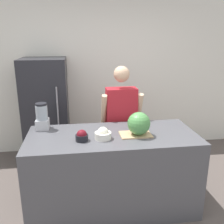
# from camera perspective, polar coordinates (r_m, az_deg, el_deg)

# --- Properties ---
(wall_back) EXTENTS (8.00, 0.06, 2.60)m
(wall_back) POSITION_cam_1_polar(r_m,az_deg,el_deg) (4.39, -3.17, 8.03)
(wall_back) COLOR white
(wall_back) RESTS_ON ground_plane
(counter_island) EXTENTS (1.90, 0.84, 0.92)m
(counter_island) POSITION_cam_1_polar(r_m,az_deg,el_deg) (3.00, 0.12, -13.32)
(counter_island) COLOR #4C4C51
(counter_island) RESTS_ON ground_plane
(refrigerator) EXTENTS (0.68, 0.72, 1.66)m
(refrigerator) POSITION_cam_1_polar(r_m,az_deg,el_deg) (4.11, -14.70, 0.20)
(refrigerator) COLOR #232328
(refrigerator) RESTS_ON ground_plane
(person) EXTENTS (0.55, 0.26, 1.61)m
(person) POSITION_cam_1_polar(r_m,az_deg,el_deg) (3.42, 2.09, -2.72)
(person) COLOR gray
(person) RESTS_ON ground_plane
(cutting_board) EXTENTS (0.35, 0.23, 0.01)m
(cutting_board) POSITION_cam_1_polar(r_m,az_deg,el_deg) (2.79, 5.40, -5.12)
(cutting_board) COLOR tan
(cutting_board) RESTS_ON counter_island
(watermelon) EXTENTS (0.25, 0.25, 0.25)m
(watermelon) POSITION_cam_1_polar(r_m,az_deg,el_deg) (2.74, 6.16, -2.63)
(watermelon) COLOR #4C8C47
(watermelon) RESTS_ON cutting_board
(bowl_cherries) EXTENTS (0.13, 0.13, 0.12)m
(bowl_cherries) POSITION_cam_1_polar(r_m,az_deg,el_deg) (2.63, -6.92, -5.50)
(bowl_cherries) COLOR black
(bowl_cherries) RESTS_ON counter_island
(bowl_cream) EXTENTS (0.18, 0.18, 0.13)m
(bowl_cream) POSITION_cam_1_polar(r_m,az_deg,el_deg) (2.66, -2.07, -5.10)
(bowl_cream) COLOR white
(bowl_cream) RESTS_ON counter_island
(blender) EXTENTS (0.15, 0.15, 0.32)m
(blender) POSITION_cam_1_polar(r_m,az_deg,el_deg) (3.02, -15.71, -1.10)
(blender) COLOR #B7B7BC
(blender) RESTS_ON counter_island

